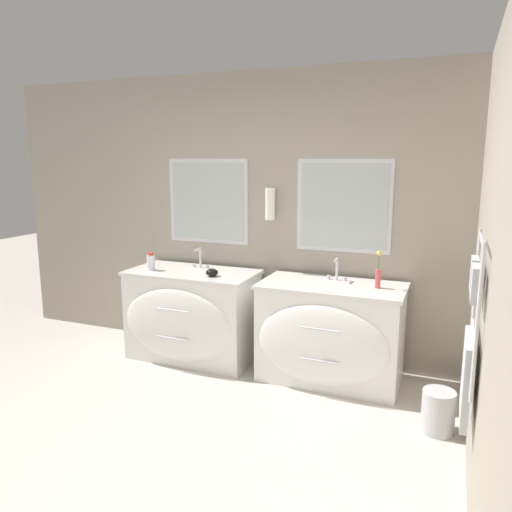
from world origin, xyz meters
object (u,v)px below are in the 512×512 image
vanity_left (191,315)px  flower_vase (378,274)px  vanity_right (330,333)px  toiletry_bottle (151,262)px  amenity_bowl (212,273)px  waste_bin (438,411)px

vanity_left → flower_vase: size_ratio=3.92×
vanity_right → toiletry_bottle: toiletry_bottle is taller
vanity_left → amenity_bowl: 0.52m
amenity_bowl → toiletry_bottle: bearing=179.2°
vanity_right → flower_vase: bearing=9.6°
vanity_left → vanity_right: (1.30, 0.00, 0.00)m
amenity_bowl → waste_bin: (1.92, -0.44, -0.70)m
vanity_right → toiletry_bottle: bearing=-177.9°
vanity_right → amenity_bowl: size_ratio=10.80×
vanity_right → flower_vase: size_ratio=3.92×
vanity_right → amenity_bowl: (-1.04, -0.07, 0.44)m
vanity_right → waste_bin: bearing=-29.9°
amenity_bowl → vanity_left: bearing=164.8°
toiletry_bottle → waste_bin: (2.56, -0.45, -0.74)m
vanity_left → flower_vase: bearing=2.1°
vanity_left → toiletry_bottle: 0.61m
vanity_left → flower_vase: (1.66, 0.06, 0.52)m
amenity_bowl → flower_vase: (1.40, 0.13, 0.08)m
toiletry_bottle → flower_vase: 2.04m
vanity_left → vanity_right: bearing=0.0°
vanity_left → vanity_right: 1.30m
amenity_bowl → waste_bin: size_ratio=0.37×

